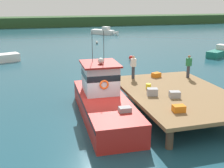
# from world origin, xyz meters

# --- Properties ---
(ground_plane) EXTENTS (200.00, 200.00, 0.00)m
(ground_plane) POSITION_xyz_m (0.00, 0.00, 0.00)
(ground_plane) COLOR #1E4C5B
(dock) EXTENTS (6.00, 9.00, 1.20)m
(dock) POSITION_xyz_m (4.80, 0.00, 1.07)
(dock) COLOR #4C3D2D
(dock) RESTS_ON ground
(main_fishing_boat) EXTENTS (2.78, 9.85, 4.80)m
(main_fishing_boat) POSITION_xyz_m (0.22, 0.60, 1.01)
(main_fishing_boat) COLOR red
(main_fishing_boat) RESTS_ON ground
(crate_stack_near_edge) EXTENTS (0.68, 0.56, 0.36)m
(crate_stack_near_edge) POSITION_xyz_m (4.10, -0.86, 1.38)
(crate_stack_near_edge) COLOR #9E9EA3
(crate_stack_near_edge) RESTS_ON dock
(crate_single_far) EXTENTS (0.70, 0.58, 0.42)m
(crate_single_far) POSITION_xyz_m (3.02, -0.17, 1.41)
(crate_single_far) COLOR #9E9EA3
(crate_single_far) RESTS_ON dock
(crate_single_by_cleat) EXTENTS (0.63, 0.49, 0.33)m
(crate_single_by_cleat) POSITION_xyz_m (3.28, -2.85, 1.37)
(crate_single_by_cleat) COLOR orange
(crate_single_by_cleat) RESTS_ON dock
(crate_stack_mid_dock) EXTENTS (0.71, 0.62, 0.32)m
(crate_stack_mid_dock) POSITION_xyz_m (4.93, 3.51, 1.36)
(crate_stack_mid_dock) COLOR orange
(crate_stack_mid_dock) RESTS_ON dock
(bait_bucket) EXTENTS (0.32, 0.32, 0.34)m
(bait_bucket) POSITION_xyz_m (3.27, 1.02, 1.37)
(bait_bucket) COLOR yellow
(bait_bucket) RESTS_ON dock
(deckhand_by_the_boat) EXTENTS (0.36, 0.22, 1.63)m
(deckhand_by_the_boat) POSITION_xyz_m (3.20, 3.64, 2.06)
(deckhand_by_the_boat) COLOR #383842
(deckhand_by_the_boat) RESTS_ON dock
(deckhand_further_back) EXTENTS (0.36, 0.22, 1.63)m
(deckhand_further_back) POSITION_xyz_m (7.06, 2.79, 2.06)
(deckhand_further_back) COLOR #383842
(deckhand_further_back) RESTS_ON dock
(moored_boat_off_the_point) EXTENTS (5.08, 3.63, 1.35)m
(moored_boat_off_the_point) POSITION_xyz_m (18.40, 14.58, 0.46)
(moored_boat_off_the_point) COLOR #196B5B
(moored_boat_off_the_point) RESTS_ON ground
(moored_boat_near_channel) EXTENTS (4.77, 5.38, 1.53)m
(moored_boat_near_channel) POSITION_xyz_m (10.35, 40.32, 0.53)
(moored_boat_near_channel) COLOR white
(moored_boat_near_channel) RESTS_ON ground
(mooring_buoy_channel_marker) EXTENTS (0.51, 0.51, 0.51)m
(mooring_buoy_channel_marker) POSITION_xyz_m (7.13, 15.17, 0.26)
(mooring_buoy_channel_marker) COLOR red
(mooring_buoy_channel_marker) RESTS_ON ground
(mooring_buoy_inshore) EXTENTS (0.43, 0.43, 0.43)m
(mooring_buoy_inshore) POSITION_xyz_m (6.11, 28.27, 0.22)
(mooring_buoy_inshore) COLOR silver
(mooring_buoy_inshore) RESTS_ON ground
(far_shoreline) EXTENTS (120.00, 8.00, 2.40)m
(far_shoreline) POSITION_xyz_m (0.00, 62.00, 1.20)
(far_shoreline) COLOR #284723
(far_shoreline) RESTS_ON ground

